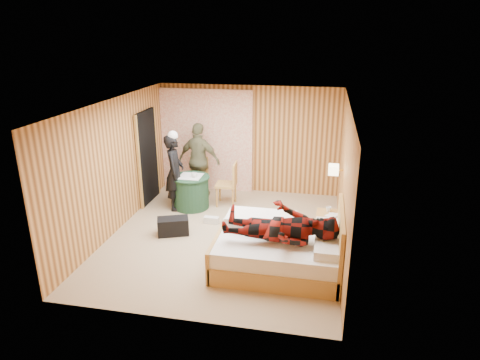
% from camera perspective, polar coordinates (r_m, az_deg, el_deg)
% --- Properties ---
extents(floor, '(4.20, 5.00, 0.01)m').
position_cam_1_polar(floor, '(8.13, -2.05, -7.48)').
color(floor, tan).
rests_on(floor, ground).
extents(ceiling, '(4.20, 5.00, 0.01)m').
position_cam_1_polar(ceiling, '(7.34, -2.28, 10.18)').
color(ceiling, white).
rests_on(ceiling, wall_back).
extents(wall_back, '(4.20, 0.02, 2.50)m').
position_cam_1_polar(wall_back, '(9.99, 1.17, 5.40)').
color(wall_back, tan).
rests_on(wall_back, floor).
extents(wall_left, '(0.02, 5.00, 2.50)m').
position_cam_1_polar(wall_left, '(8.36, -16.30, 1.76)').
color(wall_left, tan).
rests_on(wall_left, floor).
extents(wall_right, '(0.02, 5.00, 2.50)m').
position_cam_1_polar(wall_right, '(7.46, 13.74, -0.15)').
color(wall_right, tan).
rests_on(wall_right, floor).
extents(curtain, '(2.20, 0.08, 2.40)m').
position_cam_1_polar(curtain, '(10.16, -4.49, 5.29)').
color(curtain, white).
rests_on(curtain, floor).
extents(doorway, '(0.06, 0.90, 2.05)m').
position_cam_1_polar(doorway, '(9.62, -12.22, 3.00)').
color(doorway, black).
rests_on(doorway, floor).
extents(wall_lamp, '(0.26, 0.24, 0.16)m').
position_cam_1_polar(wall_lamp, '(7.86, 12.39, 1.37)').
color(wall_lamp, gold).
rests_on(wall_lamp, wall_right).
extents(bed, '(1.99, 1.56, 1.07)m').
position_cam_1_polar(bed, '(7.06, 5.31, -9.18)').
color(bed, tan).
rests_on(bed, floor).
extents(nightstand, '(0.43, 0.59, 0.57)m').
position_cam_1_polar(nightstand, '(7.91, 11.56, -6.34)').
color(nightstand, tan).
rests_on(nightstand, floor).
extents(round_table, '(0.81, 0.81, 0.72)m').
position_cam_1_polar(round_table, '(9.30, -6.53, -1.56)').
color(round_table, '#21472A').
rests_on(round_table, floor).
extents(chair_far, '(0.47, 0.47, 0.93)m').
position_cam_1_polar(chair_far, '(9.82, -5.49, 0.74)').
color(chair_far, tan).
rests_on(chair_far, floor).
extents(chair_near, '(0.46, 0.46, 0.97)m').
position_cam_1_polar(chair_near, '(9.31, -1.35, -0.10)').
color(chair_near, tan).
rests_on(chair_near, floor).
extents(duffel_bag, '(0.65, 0.50, 0.33)m').
position_cam_1_polar(duffel_bag, '(8.23, -8.90, -6.11)').
color(duffel_bag, black).
rests_on(duffel_bag, floor).
extents(sneaker_left, '(0.30, 0.13, 0.13)m').
position_cam_1_polar(sneaker_left, '(8.63, -3.84, -5.34)').
color(sneaker_left, silver).
rests_on(sneaker_left, floor).
extents(sneaker_right, '(0.30, 0.18, 0.12)m').
position_cam_1_polar(sneaker_right, '(8.55, -1.28, -5.59)').
color(sneaker_right, silver).
rests_on(sneaker_right, floor).
extents(woman_standing, '(0.50, 0.66, 1.64)m').
position_cam_1_polar(woman_standing, '(9.15, -8.71, 1.01)').
color(woman_standing, black).
rests_on(woman_standing, floor).
extents(man_at_table, '(1.07, 0.61, 1.72)m').
position_cam_1_polar(man_at_table, '(9.75, -5.44, 2.59)').
color(man_at_table, '#646342').
rests_on(man_at_table, floor).
extents(man_on_bed, '(0.86, 0.67, 1.77)m').
position_cam_1_polar(man_on_bed, '(6.56, 5.49, -5.11)').
color(man_on_bed, maroon).
rests_on(man_on_bed, bed).
extents(book_lower, '(0.18, 0.24, 0.02)m').
position_cam_1_polar(book_lower, '(7.74, 11.70, -4.61)').
color(book_lower, silver).
rests_on(book_lower, nightstand).
extents(book_upper, '(0.27, 0.28, 0.02)m').
position_cam_1_polar(book_upper, '(7.74, 11.71, -4.48)').
color(book_upper, silver).
rests_on(book_upper, nightstand).
extents(cup_nightstand, '(0.13, 0.13, 0.09)m').
position_cam_1_polar(cup_nightstand, '(7.90, 11.72, -3.85)').
color(cup_nightstand, silver).
rests_on(cup_nightstand, nightstand).
extents(cup_table, '(0.16, 0.16, 0.10)m').
position_cam_1_polar(cup_table, '(9.09, -6.12, 0.68)').
color(cup_table, silver).
rests_on(cup_table, round_table).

